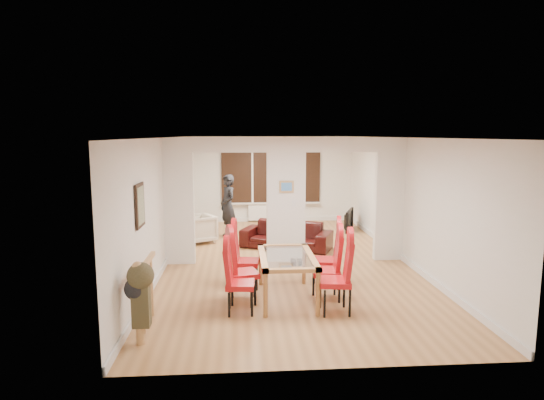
{
  "coord_description": "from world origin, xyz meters",
  "views": [
    {
      "loc": [
        -0.96,
        -9.31,
        2.67
      ],
      "look_at": [
        -0.25,
        0.6,
        1.23
      ],
      "focal_mm": 30.0,
      "sensor_mm": 36.0,
      "label": 1
    }
  ],
  "objects": [
    {
      "name": "radiator",
      "position": [
        0.0,
        4.4,
        0.3
      ],
      "size": [
        1.4,
        0.08,
        0.5
      ],
      "primitive_type": "cube",
      "color": "white",
      "rests_on": "floor"
    },
    {
      "name": "dining_chair_rc",
      "position": [
        0.54,
        -1.68,
        0.55
      ],
      "size": [
        0.51,
        0.51,
        1.1
      ],
      "primitive_type": null,
      "rotation": [
        0.0,
        0.0,
        -0.18
      ],
      "color": "#B11216",
      "rests_on": "floor"
    },
    {
      "name": "room_walls",
      "position": [
        0.0,
        0.0,
        1.3
      ],
      "size": [
        5.0,
        9.0,
        2.6
      ],
      "primitive_type": null,
      "color": "silver",
      "rests_on": "floor"
    },
    {
      "name": "wall_poster",
      "position": [
        -2.47,
        -2.4,
        1.6
      ],
      "size": [
        0.04,
        0.52,
        0.67
      ],
      "primitive_type": "cube",
      "color": "gray",
      "rests_on": "room_walls"
    },
    {
      "name": "shoes",
      "position": [
        0.2,
        -0.31,
        0.05
      ],
      "size": [
        0.23,
        0.24,
        0.09
      ],
      "primitive_type": null,
      "color": "black",
      "rests_on": "floor"
    },
    {
      "name": "person",
      "position": [
        -1.27,
        2.41,
        0.82
      ],
      "size": [
        0.71,
        0.6,
        1.64
      ],
      "primitive_type": "imported",
      "rotation": [
        0.0,
        0.0,
        -1.14
      ],
      "color": "black",
      "rests_on": "floor"
    },
    {
      "name": "armchair",
      "position": [
        -2.0,
        1.82,
        0.35
      ],
      "size": [
        1.01,
        1.02,
        0.69
      ],
      "primitive_type": "imported",
      "rotation": [
        0.0,
        0.0,
        -1.08
      ],
      "color": "beige",
      "rests_on": "floor"
    },
    {
      "name": "dining_chair_lc",
      "position": [
        -0.86,
        -1.61,
        0.54
      ],
      "size": [
        0.47,
        0.47,
        1.08
      ],
      "primitive_type": null,
      "rotation": [
        0.0,
        0.0,
        -0.11
      ],
      "color": "#B11216",
      "rests_on": "floor"
    },
    {
      "name": "pillar_photo",
      "position": [
        0.0,
        -0.1,
        1.6
      ],
      "size": [
        0.3,
        0.03,
        0.25
      ],
      "primitive_type": "cube",
      "color": "#4C8CD8",
      "rests_on": "divider_wall"
    },
    {
      "name": "floor",
      "position": [
        0.0,
        0.0,
        0.0
      ],
      "size": [
        5.0,
        9.0,
        0.01
      ],
      "primitive_type": "cube",
      "color": "#AD7845",
      "rests_on": "ground"
    },
    {
      "name": "stair_newel",
      "position": [
        -2.25,
        -3.2,
        0.55
      ],
      "size": [
        0.4,
        1.2,
        1.1
      ],
      "primitive_type": null,
      "color": "tan",
      "rests_on": "floor"
    },
    {
      "name": "dining_chair_ra",
      "position": [
        0.45,
        -2.84,
        0.57
      ],
      "size": [
        0.51,
        0.51,
        1.14
      ],
      "primitive_type": null,
      "rotation": [
        0.0,
        0.0,
        -0.13
      ],
      "color": "#B11216",
      "rests_on": "floor"
    },
    {
      "name": "dining_chair_rb",
      "position": [
        0.43,
        -2.29,
        0.55
      ],
      "size": [
        0.48,
        0.48,
        1.1
      ],
      "primitive_type": null,
      "rotation": [
        0.0,
        0.0,
        -0.1
      ],
      "color": "#B11216",
      "rests_on": "floor"
    },
    {
      "name": "bay_window_blinds",
      "position": [
        0.0,
        4.44,
        1.5
      ],
      "size": [
        3.0,
        0.08,
        1.8
      ],
      "primitive_type": "cube",
      "color": "black",
      "rests_on": "room_walls"
    },
    {
      "name": "sofa",
      "position": [
        0.13,
        1.13,
        0.31
      ],
      "size": [
        2.25,
        1.59,
        0.61
      ],
      "primitive_type": "imported",
      "rotation": [
        0.0,
        0.0,
        -0.41
      ],
      "color": "black",
      "rests_on": "floor"
    },
    {
      "name": "bowl",
      "position": [
        0.42,
        2.44,
        0.26
      ],
      "size": [
        0.22,
        0.22,
        0.05
      ],
      "primitive_type": "imported",
      "color": "#311B10",
      "rests_on": "coffee_table"
    },
    {
      "name": "dining_chair_lb",
      "position": [
        -0.91,
        -2.3,
        0.55
      ],
      "size": [
        0.53,
        0.53,
        1.1
      ],
      "primitive_type": null,
      "rotation": [
        0.0,
        0.0,
        0.23
      ],
      "color": "#B11216",
      "rests_on": "floor"
    },
    {
      "name": "divider_wall",
      "position": [
        0.0,
        0.0,
        1.3
      ],
      "size": [
        5.0,
        0.18,
        2.6
      ],
      "primitive_type": "cube",
      "color": "white",
      "rests_on": "floor"
    },
    {
      "name": "dining_table",
      "position": [
        -0.21,
        -2.23,
        0.37
      ],
      "size": [
        0.88,
        1.56,
        0.73
      ],
      "primitive_type": null,
      "color": "#A8723E",
      "rests_on": "floor"
    },
    {
      "name": "pendant_light",
      "position": [
        0.3,
        3.3,
        2.15
      ],
      "size": [
        0.36,
        0.36,
        0.36
      ],
      "primitive_type": "sphere",
      "color": "orange",
      "rests_on": "room_walls"
    },
    {
      "name": "coffee_table",
      "position": [
        0.25,
        2.45,
        0.11
      ],
      "size": [
        1.0,
        0.52,
        0.23
      ],
      "primitive_type": null,
      "rotation": [
        0.0,
        0.0,
        -0.02
      ],
      "color": "#311B10",
      "rests_on": "floor"
    },
    {
      "name": "television",
      "position": [
        2.0,
        3.01,
        0.29
      ],
      "size": [
        0.98,
        0.52,
        0.58
      ],
      "primitive_type": "imported",
      "rotation": [
        0.0,
        0.0,
        1.17
      ],
      "color": "black",
      "rests_on": "floor"
    },
    {
      "name": "bottle",
      "position": [
        0.05,
        2.54,
        0.36
      ],
      "size": [
        0.06,
        0.06,
        0.26
      ],
      "primitive_type": "cylinder",
      "color": "#143F19",
      "rests_on": "coffee_table"
    },
    {
      "name": "dining_chair_la",
      "position": [
        -0.97,
        -2.75,
        0.52
      ],
      "size": [
        0.44,
        0.44,
        1.04
      ],
      "primitive_type": null,
      "rotation": [
        0.0,
        0.0,
        -0.07
      ],
      "color": "#B11216",
      "rests_on": "floor"
    }
  ]
}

